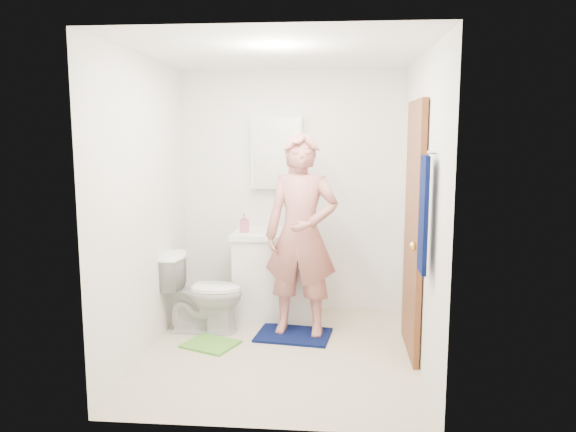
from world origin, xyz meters
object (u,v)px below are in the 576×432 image
Objects in this scene: vanity_cabinet at (275,277)px; soap_dispenser at (244,223)px; toilet at (204,292)px; towel at (424,215)px; man at (301,235)px; medicine_cabinet at (277,153)px; toothbrush_cup at (295,224)px.

soap_dispenser is (-0.29, -0.06, 0.54)m from vanity_cabinet.
vanity_cabinet is 1.11× the size of toilet.
soap_dispenser is (-1.47, 1.43, -0.31)m from towel.
medicine_cabinet is at bearing 119.90° from man.
vanity_cabinet is 1.00× the size of towel.
toothbrush_cup is 0.62m from man.
toilet is 0.77m from soap_dispenser.
medicine_cabinet reaches higher than man.
vanity_cabinet reaches higher than toilet.
soap_dispenser reaches higher than toothbrush_cup.
medicine_cabinet is at bearing 44.53° from soap_dispenser.
toilet is (-0.60, -0.45, -0.04)m from vanity_cabinet.
medicine_cabinet is at bearing 90.00° from vanity_cabinet.
medicine_cabinet is 3.92× the size of soap_dispenser.
man is at bearing -36.43° from soap_dispenser.
vanity_cabinet is 0.45× the size of man.
vanity_cabinet is 0.55m from toothbrush_cup.
towel is 1.11× the size of toilet.
medicine_cabinet is 2.11m from towel.
man reaches higher than soap_dispenser.
man is (-0.89, 1.01, -0.34)m from towel.
toothbrush_cup is at bearing 21.76° from soap_dispenser.
toothbrush_cup is at bearing -53.28° from toilet.
towel is 1.93m from toothbrush_cup.
toilet is (-0.60, -0.68, -1.24)m from medicine_cabinet.
medicine_cabinet is 0.40× the size of man.
medicine_cabinet reaches higher than toothbrush_cup.
medicine_cabinet is 0.97× the size of toilet.
toilet is at bearing -142.99° from vanity_cabinet.
toothbrush_cup is (0.47, 0.19, -0.04)m from soap_dispenser.
man is at bearing -58.95° from vanity_cabinet.
toothbrush_cup is (0.79, 0.59, 0.54)m from toilet.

